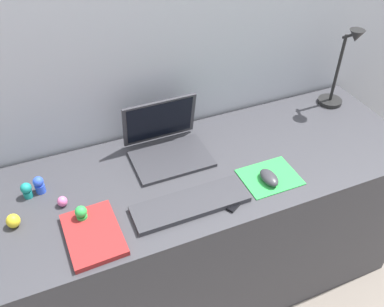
% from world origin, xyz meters
% --- Properties ---
extents(ground_plane, '(6.00, 6.00, 0.00)m').
position_xyz_m(ground_plane, '(0.00, 0.00, 0.00)').
color(ground_plane, slate).
extents(back_wall, '(2.99, 0.05, 1.68)m').
position_xyz_m(back_wall, '(0.00, 0.34, 0.84)').
color(back_wall, '#B2B7C1').
rests_on(back_wall, ground_plane).
extents(desk, '(1.79, 0.61, 0.74)m').
position_xyz_m(desk, '(0.00, 0.00, 0.37)').
color(desk, '#38383D').
rests_on(desk, ground_plane).
extents(laptop, '(0.30, 0.25, 0.21)m').
position_xyz_m(laptop, '(-0.08, 0.15, 0.79)').
color(laptop, '#333338').
rests_on(laptop, desk).
extents(keyboard, '(0.41, 0.13, 0.02)m').
position_xyz_m(keyboard, '(-0.11, -0.16, 0.75)').
color(keyboard, '#333338').
rests_on(keyboard, desk).
extents(mousepad, '(0.21, 0.17, 0.00)m').
position_xyz_m(mousepad, '(0.22, -0.14, 0.74)').
color(mousepad, green).
rests_on(mousepad, desk).
extents(mouse, '(0.06, 0.10, 0.03)m').
position_xyz_m(mouse, '(0.21, -0.16, 0.76)').
color(mouse, '#333338').
rests_on(mouse, mousepad).
extents(cell_phone, '(0.12, 0.14, 0.01)m').
position_xyz_m(cell_phone, '(0.01, -0.18, 0.74)').
color(cell_phone, black).
rests_on(cell_phone, desk).
extents(desk_lamp, '(0.11, 0.14, 0.38)m').
position_xyz_m(desk_lamp, '(0.75, 0.17, 0.92)').
color(desk_lamp, black).
rests_on(desk_lamp, desk).
extents(notebook_pad, '(0.18, 0.25, 0.02)m').
position_xyz_m(notebook_pad, '(-0.45, -0.16, 0.75)').
color(notebook_pad, maroon).
rests_on(notebook_pad, desk).
extents(toy_figurine_green, '(0.04, 0.04, 0.07)m').
position_xyz_m(toy_figurine_green, '(-0.46, -0.09, 0.78)').
color(toy_figurine_green, green).
rests_on(toy_figurine_green, desk).
extents(toy_figurine_blue, '(0.04, 0.04, 0.07)m').
position_xyz_m(toy_figurine_blue, '(-0.58, 0.11, 0.78)').
color(toy_figurine_blue, blue).
rests_on(toy_figurine_blue, desk).
extents(toy_figurine_pink, '(0.03, 0.03, 0.04)m').
position_xyz_m(toy_figurine_pink, '(-0.51, 0.01, 0.76)').
color(toy_figurine_pink, pink).
rests_on(toy_figurine_pink, desk).
extents(toy_figurine_teal, '(0.04, 0.04, 0.06)m').
position_xyz_m(toy_figurine_teal, '(-0.62, 0.10, 0.77)').
color(toy_figurine_teal, teal).
rests_on(toy_figurine_teal, desk).
extents(toy_figurine_yellow, '(0.04, 0.04, 0.05)m').
position_xyz_m(toy_figurine_yellow, '(-0.68, -0.02, 0.76)').
color(toy_figurine_yellow, yellow).
rests_on(toy_figurine_yellow, desk).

